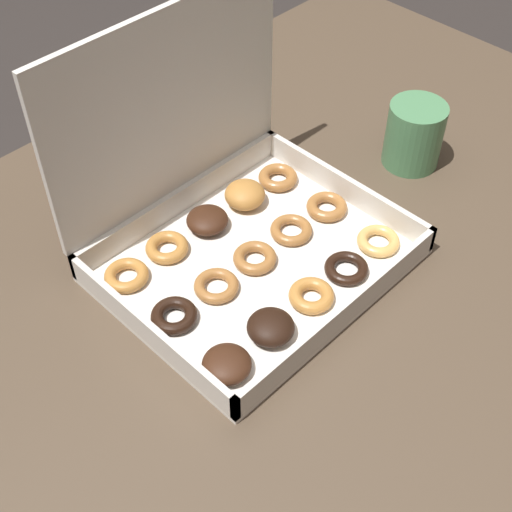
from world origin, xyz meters
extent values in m
plane|color=#2D2826|center=(0.00, 0.00, 0.00)|extent=(8.00, 8.00, 0.00)
cube|color=#4C3D2D|center=(0.00, 0.00, 0.69)|extent=(1.24, 0.94, 0.03)
cylinder|color=#4C3D2D|center=(0.57, 0.42, 0.34)|extent=(0.06, 0.06, 0.68)
cube|color=silver|center=(-0.06, 0.05, 0.71)|extent=(0.35, 0.29, 0.01)
cube|color=beige|center=(-0.06, -0.09, 0.73)|extent=(0.35, 0.01, 0.04)
cube|color=beige|center=(-0.06, 0.19, 0.73)|extent=(0.35, 0.01, 0.04)
cube|color=beige|center=(-0.23, 0.05, 0.73)|extent=(0.01, 0.29, 0.04)
cube|color=beige|center=(0.11, 0.05, 0.73)|extent=(0.01, 0.29, 0.04)
cube|color=beige|center=(-0.06, 0.20, 0.88)|extent=(0.35, 0.01, 0.25)
ellipsoid|color=#381E11|center=(-0.20, -0.04, 0.73)|extent=(0.06, 0.06, 0.02)
ellipsoid|color=black|center=(-0.13, -0.04, 0.73)|extent=(0.06, 0.06, 0.03)
torus|color=#B77A38|center=(-0.06, -0.04, 0.72)|extent=(0.06, 0.06, 0.02)
torus|color=black|center=(0.01, -0.04, 0.72)|extent=(0.06, 0.06, 0.01)
torus|color=tan|center=(0.07, -0.04, 0.72)|extent=(0.06, 0.06, 0.01)
torus|color=black|center=(-0.19, 0.06, 0.72)|extent=(0.06, 0.06, 0.02)
torus|color=#9E6633|center=(-0.12, 0.05, 0.72)|extent=(0.06, 0.06, 0.01)
torus|color=#9E6633|center=(-0.06, 0.05, 0.72)|extent=(0.06, 0.06, 0.01)
torus|color=#9E6633|center=(0.01, 0.06, 0.72)|extent=(0.06, 0.06, 0.01)
torus|color=#9E6633|center=(0.08, 0.05, 0.72)|extent=(0.06, 0.06, 0.02)
torus|color=#B77A38|center=(-0.19, 0.14, 0.72)|extent=(0.06, 0.06, 0.01)
torus|color=#B77A38|center=(-0.12, 0.15, 0.72)|extent=(0.06, 0.06, 0.02)
ellipsoid|color=#381E11|center=(-0.06, 0.14, 0.73)|extent=(0.06, 0.06, 0.03)
ellipsoid|color=#B77A38|center=(0.01, 0.14, 0.73)|extent=(0.06, 0.06, 0.03)
torus|color=#9E6633|center=(0.07, 0.14, 0.72)|extent=(0.06, 0.06, 0.02)
cylinder|color=#4C8456|center=(0.25, 0.04, 0.76)|extent=(0.08, 0.08, 0.09)
cylinder|color=black|center=(0.25, 0.04, 0.80)|extent=(0.07, 0.07, 0.01)
camera|label=1|loc=(-0.49, -0.38, 1.37)|focal=50.00mm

